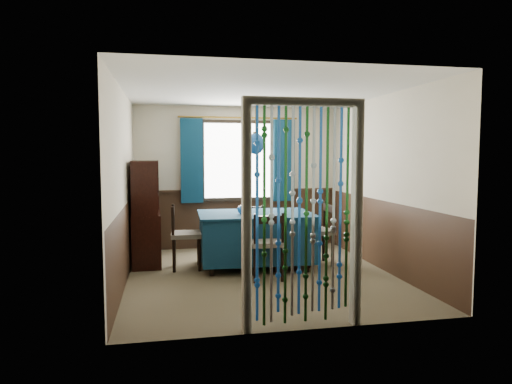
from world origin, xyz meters
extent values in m
plane|color=brown|center=(0.00, 0.00, 0.00)|extent=(4.00, 4.00, 0.00)
plane|color=silver|center=(0.00, 0.00, 2.50)|extent=(4.00, 4.00, 0.00)
plane|color=beige|center=(0.00, 2.00, 1.25)|extent=(3.60, 0.00, 3.60)
plane|color=beige|center=(0.00, -2.00, 1.25)|extent=(3.60, 0.00, 3.60)
plane|color=beige|center=(-1.80, 0.00, 1.25)|extent=(0.00, 4.00, 4.00)
plane|color=beige|center=(1.80, 0.00, 1.25)|extent=(0.00, 4.00, 4.00)
plane|color=#352014|center=(0.00, 1.99, 0.50)|extent=(3.60, 0.00, 3.60)
plane|color=#352014|center=(0.00, -1.99, 0.50)|extent=(3.60, 0.00, 3.60)
plane|color=#352014|center=(-1.79, 0.00, 0.50)|extent=(0.00, 4.00, 4.00)
plane|color=#352014|center=(1.79, 0.00, 0.50)|extent=(0.00, 4.00, 4.00)
cube|color=black|center=(0.00, 1.95, 1.55)|extent=(1.32, 0.12, 1.42)
cube|color=#0E2E48|center=(0.02, 0.49, 0.45)|extent=(1.64, 1.14, 0.65)
cube|color=#0E2E48|center=(0.02, 0.49, 0.79)|extent=(1.70, 1.20, 0.03)
cylinder|color=black|center=(-0.66, 0.10, 0.07)|extent=(0.07, 0.07, 0.14)
cylinder|color=black|center=(0.68, 0.06, 0.07)|extent=(0.07, 0.07, 0.14)
cylinder|color=black|center=(-0.63, 0.93, 0.07)|extent=(0.07, 0.07, 0.14)
cylinder|color=black|center=(0.71, 0.89, 0.07)|extent=(0.07, 0.07, 0.14)
cylinder|color=black|center=(-0.15, -0.37, 0.23)|extent=(0.04, 0.04, 0.46)
cylinder|color=black|center=(0.21, -0.36, 0.23)|extent=(0.04, 0.04, 0.46)
cylinder|color=black|center=(-0.16, -0.02, 0.23)|extent=(0.04, 0.04, 0.46)
cylinder|color=black|center=(0.21, -0.02, 0.23)|extent=(0.04, 0.04, 0.46)
cube|color=#5B5549|center=(0.03, -0.19, 0.49)|extent=(0.45, 0.43, 0.06)
cube|color=black|center=(0.03, -0.37, 0.82)|extent=(0.39, 0.04, 0.10)
cylinder|color=black|center=(-0.15, -0.38, 0.68)|extent=(0.04, 0.04, 0.45)
cylinder|color=black|center=(0.21, -0.37, 0.68)|extent=(0.04, 0.04, 0.45)
cylinder|color=black|center=(0.30, 1.25, 0.21)|extent=(0.04, 0.04, 0.42)
cylinder|color=black|center=(-0.02, 1.34, 0.21)|extent=(0.04, 0.04, 0.42)
cylinder|color=black|center=(0.21, 0.95, 0.21)|extent=(0.04, 0.04, 0.42)
cylinder|color=black|center=(-0.11, 1.05, 0.21)|extent=(0.04, 0.04, 0.42)
cube|color=#5B5549|center=(0.09, 1.15, 0.45)|extent=(0.50, 0.49, 0.06)
cube|color=black|center=(0.14, 1.30, 0.75)|extent=(0.35, 0.14, 0.09)
cylinder|color=black|center=(0.30, 1.26, 0.62)|extent=(0.04, 0.04, 0.41)
cylinder|color=black|center=(-0.02, 1.35, 0.62)|extent=(0.04, 0.04, 0.41)
cylinder|color=black|center=(-1.15, 0.77, 0.23)|extent=(0.05, 0.05, 0.47)
cylinder|color=black|center=(-1.17, 0.39, 0.23)|extent=(0.05, 0.05, 0.47)
cylinder|color=black|center=(-0.80, 0.76, 0.23)|extent=(0.05, 0.05, 0.47)
cylinder|color=black|center=(-0.81, 0.38, 0.23)|extent=(0.05, 0.05, 0.47)
cube|color=#5B5549|center=(-0.98, 0.58, 0.50)|extent=(0.45, 0.47, 0.06)
cube|color=black|center=(-1.17, 0.58, 0.84)|extent=(0.05, 0.40, 0.10)
cylinder|color=black|center=(-1.16, 0.77, 0.70)|extent=(0.04, 0.04, 0.46)
cylinder|color=black|center=(-1.18, 0.39, 0.70)|extent=(0.04, 0.04, 0.46)
cylinder|color=black|center=(1.14, 0.26, 0.24)|extent=(0.05, 0.05, 0.47)
cylinder|color=black|center=(1.13, 0.64, 0.24)|extent=(0.05, 0.05, 0.47)
cylinder|color=black|center=(0.78, 0.25, 0.24)|extent=(0.05, 0.05, 0.47)
cylinder|color=black|center=(0.77, 0.64, 0.24)|extent=(0.05, 0.05, 0.47)
cube|color=#5B5549|center=(0.95, 0.45, 0.51)|extent=(0.45, 0.47, 0.06)
cube|color=black|center=(1.15, 0.45, 0.85)|extent=(0.04, 0.40, 0.11)
cylinder|color=black|center=(1.15, 0.26, 0.71)|extent=(0.04, 0.04, 0.46)
cylinder|color=black|center=(1.14, 0.64, 0.71)|extent=(0.04, 0.04, 0.46)
cube|color=black|center=(-1.56, 1.12, 0.39)|extent=(0.45, 1.21, 0.78)
cube|color=black|center=(-1.56, 0.55, 1.17)|extent=(0.37, 0.06, 0.78)
cube|color=black|center=(-1.56, 1.69, 1.17)|extent=(0.37, 0.06, 0.78)
cube|color=black|center=(-1.56, 1.12, 1.55)|extent=(0.40, 1.21, 0.04)
cube|color=black|center=(-1.75, 1.12, 1.17)|extent=(0.06, 1.18, 0.78)
cube|color=black|center=(-1.53, 1.12, 1.06)|extent=(0.34, 1.13, 0.02)
cube|color=black|center=(-1.53, 1.12, 1.32)|extent=(0.34, 1.13, 0.02)
cylinder|color=olive|center=(0.02, 0.49, 2.16)|extent=(0.01, 0.01, 0.69)
ellipsoid|color=#154D97|center=(0.02, 0.49, 1.81)|extent=(0.25, 0.25, 0.31)
cylinder|color=olive|center=(0.02, 0.49, 1.97)|extent=(0.08, 0.08, 0.03)
imported|color=#154D97|center=(-0.17, 0.38, 0.89)|extent=(0.20, 0.20, 0.17)
imported|color=beige|center=(-1.51, 0.86, 1.10)|extent=(0.22, 0.22, 0.05)
imported|color=beige|center=(-1.51, 1.37, 0.87)|extent=(0.18, 0.18, 0.18)
camera|label=1|loc=(-1.26, -6.03, 1.66)|focal=32.00mm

